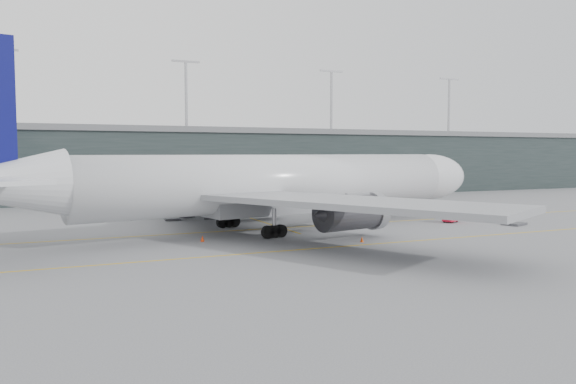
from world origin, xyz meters
name	(u,v)px	position (x,y,z in m)	size (l,w,h in m)	color
ground	(236,226)	(0.00, 0.00, 0.00)	(320.00, 320.00, 0.00)	#5E5F63
taxiline_a	(245,230)	(0.00, -4.00, 0.01)	(160.00, 0.25, 0.02)	#C49912
taxiline_b	(298,250)	(0.00, -20.00, 0.01)	(160.00, 0.25, 0.02)	#C49912
taxiline_lead_main	(226,211)	(5.00, 20.00, 0.01)	(0.25, 60.00, 0.02)	#C49912
terminal	(155,163)	(0.00, 58.00, 7.62)	(240.00, 36.00, 29.00)	#1D2726
main_aircraft	(277,184)	(3.77, -5.39, 5.87)	(74.23, 68.78, 20.92)	silver
jet_bridge	(347,183)	(28.69, 20.37, 4.26)	(15.39, 44.11, 5.69)	#29292D
gse_cart	(451,216)	(29.16, -8.31, 0.87)	(2.69, 2.23, 1.57)	red
baggage_dolly	(514,224)	(35.27, -13.99, 0.18)	(2.96, 2.37, 0.30)	#3B3B40
uld_a	(172,213)	(-6.39, 9.89, 1.06)	(2.32, 1.90, 2.01)	#3A393F
uld_b	(187,211)	(-3.62, 12.61, 0.95)	(2.48, 2.28, 1.81)	#3A393F
uld_c	(211,213)	(-0.74, 9.33, 0.97)	(2.38, 2.10, 1.84)	#3A393F
cone_nose	(454,216)	(32.52, -4.95, 0.37)	(0.47, 0.47, 0.75)	#D4480B
cone_wing_stbd	(362,239)	(8.56, -18.34, 0.32)	(0.40, 0.40, 0.64)	#CF420B
cone_wing_port	(277,212)	(10.76, 11.53, 0.33)	(0.41, 0.41, 0.66)	#E25B0C
cone_tail	(202,238)	(-7.48, -10.97, 0.36)	(0.45, 0.45, 0.71)	red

